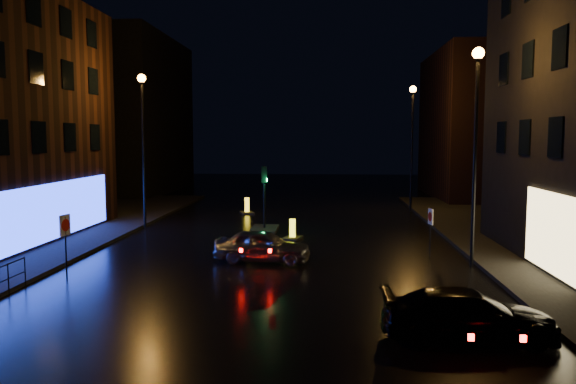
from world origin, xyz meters
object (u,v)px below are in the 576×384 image
Objects in this scene: traffic_signal at (264,221)px; road_sign_left at (65,231)px; dark_sedan at (469,315)px; road_sign_right at (430,221)px; bollard_far at (247,210)px; bollard_near at (292,235)px; silver_hatchback at (263,246)px.

traffic_signal is 12.38m from road_sign_left.
road_sign_left is at bearing 65.79° from dark_sedan.
road_sign_left reaches higher than road_sign_right.
bollard_far is at bearing 106.20° from traffic_signal.
road_sign_left is (-5.93, -10.80, 1.20)m from traffic_signal.
dark_sedan reaches higher than bollard_far.
road_sign_left is (-12.79, 5.35, 1.07)m from dark_sedan.
bollard_near is at bearing 19.47° from dark_sedan.
bollard_far is (-3.55, 9.08, 0.01)m from bollard_near.
traffic_signal is at bearing -49.51° from road_sign_right.
road_sign_left reaches higher than bollard_far.
traffic_signal reaches higher than road_sign_left.
road_sign_right is (13.62, 4.50, -0.18)m from road_sign_left.
traffic_signal is 0.80× the size of dark_sedan.
silver_hatchback is (0.79, -7.82, 0.15)m from traffic_signal.
traffic_signal is at bearing -92.77° from bollard_far.
silver_hatchback is 10.31m from dark_sedan.
dark_sedan is 1.90× the size of road_sign_left.
dark_sedan is 2.12× the size of road_sign_right.
traffic_signal is 0.90× the size of silver_hatchback.
bollard_far is at bearing 15.85° from silver_hatchback.
dark_sedan is at bearing -138.66° from silver_hatchback.
silver_hatchback is 2.75× the size of bollard_far.
bollard_far is at bearing 19.64° from dark_sedan.
road_sign_right is (0.84, 9.85, 0.89)m from dark_sedan.
road_sign_left is (-4.06, -17.24, 1.47)m from bollard_far.
traffic_signal reaches higher than bollard_far.
bollard_far is at bearing -63.29° from road_sign_right.
road_sign_left is at bearing -118.76° from traffic_signal.
dark_sedan is 9.93m from road_sign_right.
bollard_near is at bearing 57.89° from road_sign_left.
silver_hatchback is 0.89× the size of dark_sedan.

